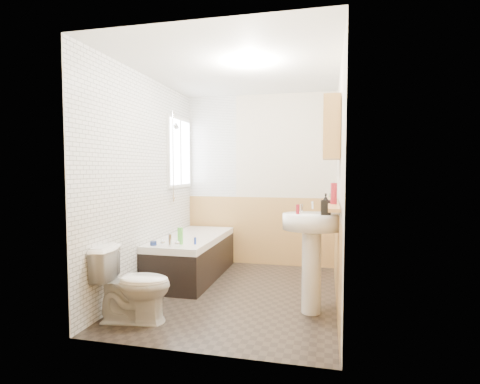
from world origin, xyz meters
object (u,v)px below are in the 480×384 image
object	(u,v)px
medicine_cabinet	(331,130)
sink	(312,243)
toilet	(133,284)
pine_shelf	(333,202)
bathtub	(192,255)

from	to	relation	value
medicine_cabinet	sink	bearing A→B (deg)	-131.75
sink	toilet	bearing A→B (deg)	-162.49
toilet	pine_shelf	size ratio (longest dim) A/B	0.45
sink	medicine_cabinet	distance (m)	1.14
toilet	pine_shelf	xyz separation A→B (m)	(1.80, 0.78, 0.73)
sink	pine_shelf	distance (m)	0.47
pine_shelf	medicine_cabinet	size ratio (longest dim) A/B	2.38
pine_shelf	medicine_cabinet	xyz separation A→B (m)	(-0.03, -0.01, 0.73)
medicine_cabinet	bathtub	bearing A→B (deg)	158.15
toilet	medicine_cabinet	size ratio (longest dim) A/B	1.07
toilet	bathtub	bearing A→B (deg)	-9.05
bathtub	toilet	xyz separation A→B (m)	(-0.03, -1.47, 0.06)
sink	pine_shelf	bearing A→B (deg)	42.88
pine_shelf	toilet	bearing A→B (deg)	-156.46
bathtub	sink	xyz separation A→B (m)	(1.57, -0.89, 0.41)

